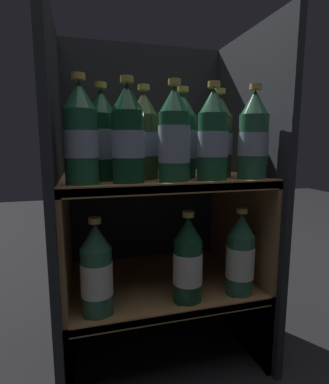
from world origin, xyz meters
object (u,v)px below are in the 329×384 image
object	(u,v)px
bottle_lower_front_0	(97,272)
bottle_upper_front_0	(81,137)
bottle_upper_back_2	(183,138)
bottle_upper_front_3	(213,138)
bottle_upper_back_1	(144,138)
bottle_upper_front_2	(174,138)
bottle_upper_front_1	(128,137)
bottle_lower_front_1	(188,262)
bottle_upper_front_4	(253,138)
bottle_lower_front_2	(240,256)
bottle_upper_back_0	(102,138)
bottle_upper_back_3	(219,138)

from	to	relation	value
bottle_lower_front_0	bottle_upper_front_0	bearing A→B (deg)	-180.00
bottle_upper_back_2	bottle_upper_front_3	bearing A→B (deg)	-59.43
bottle_upper_back_1	bottle_lower_front_0	world-z (taller)	bottle_upper_back_1
bottle_upper_front_2	bottle_lower_front_0	xyz separation A→B (m)	(-0.19, 0.00, -0.32)
bottle_upper_front_3	bottle_upper_front_1	bearing A→B (deg)	-180.00
bottle_upper_front_3	bottle_lower_front_1	bearing A→B (deg)	180.00
bottle_upper_front_4	bottle_lower_front_0	xyz separation A→B (m)	(-0.40, 0.00, -0.32)
bottle_upper_front_2	bottle_lower_front_2	world-z (taller)	bottle_upper_front_2
bottle_upper_front_3	bottle_lower_front_2	size ratio (longest dim) A/B	1.00
bottle_lower_front_2	bottle_lower_front_0	bearing A→B (deg)	180.00
bottle_upper_front_3	bottle_lower_front_0	size ratio (longest dim) A/B	1.00
bottle_upper_front_2	bottle_upper_back_0	xyz separation A→B (m)	(-0.16, 0.08, 0.00)
bottle_upper_back_3	bottle_lower_front_0	distance (m)	0.48
bottle_lower_front_0	bottle_lower_front_1	xyz separation A→B (m)	(0.23, 0.00, -0.00)
bottle_upper_front_2	bottle_lower_front_1	xyz separation A→B (m)	(0.04, 0.00, -0.32)
bottle_upper_back_2	bottle_lower_front_1	xyz separation A→B (m)	(-0.01, -0.08, -0.32)
bottle_upper_front_1	bottle_upper_back_2	xyz separation A→B (m)	(0.16, 0.08, -0.00)
bottle_upper_back_2	bottle_upper_back_0	bearing A→B (deg)	180.00
bottle_upper_front_0	bottle_lower_front_0	world-z (taller)	bottle_upper_front_0
bottle_upper_back_0	bottle_lower_front_2	size ratio (longest dim) A/B	1.00
bottle_upper_back_2	bottle_lower_front_2	xyz separation A→B (m)	(0.14, -0.08, -0.32)
bottle_lower_front_0	bottle_upper_front_1	bearing A→B (deg)	-0.00
bottle_upper_back_0	bottle_upper_back_3	distance (m)	0.32
bottle_upper_back_3	bottle_upper_front_1	bearing A→B (deg)	-162.51
bottle_upper_front_2	bottle_lower_front_1	size ratio (longest dim) A/B	1.00
bottle_upper_front_0	bottle_upper_front_2	world-z (taller)	same
bottle_upper_back_3	bottle_lower_front_1	bearing A→B (deg)	-144.55
bottle_upper_front_3	bottle_upper_back_1	size ratio (longest dim) A/B	1.00
bottle_upper_back_0	bottle_upper_back_2	bearing A→B (deg)	0.00
bottle_lower_front_1	bottle_lower_front_2	size ratio (longest dim) A/B	1.00
bottle_upper_back_2	bottle_lower_front_1	world-z (taller)	bottle_upper_back_2
bottle_upper_front_0	bottle_upper_front_1	xyz separation A→B (m)	(0.10, -0.00, -0.00)
bottle_upper_front_2	bottle_upper_back_3	size ratio (longest dim) A/B	1.00
bottle_lower_front_0	bottle_upper_front_2	bearing A→B (deg)	-0.00
bottle_upper_back_0	bottle_upper_back_3	xyz separation A→B (m)	(0.32, 0.00, 0.00)
bottle_upper_front_0	bottle_upper_front_3	bearing A→B (deg)	0.00
bottle_lower_front_1	bottle_lower_front_2	distance (m)	0.15
bottle_upper_front_2	bottle_upper_back_1	distance (m)	0.10
bottle_upper_back_2	bottle_upper_front_2	bearing A→B (deg)	-120.57
bottle_lower_front_0	bottle_upper_back_0	bearing A→B (deg)	71.00
bottle_upper_front_1	bottle_upper_back_3	size ratio (longest dim) A/B	1.00
bottle_upper_back_1	bottle_upper_back_2	bearing A→B (deg)	0.00
bottle_upper_front_2	bottle_upper_back_2	xyz separation A→B (m)	(0.05, 0.08, 0.00)
bottle_upper_front_2	bottle_upper_back_2	bearing A→B (deg)	59.43
bottle_upper_front_0	bottle_upper_front_1	bearing A→B (deg)	-0.00
bottle_upper_front_3	bottle_lower_front_2	distance (m)	0.33
bottle_upper_front_3	bottle_upper_front_0	bearing A→B (deg)	180.00
bottle_upper_back_3	bottle_lower_front_2	world-z (taller)	bottle_upper_back_3
bottle_upper_back_1	bottle_lower_front_2	bearing A→B (deg)	-18.99
bottle_upper_front_2	bottle_lower_front_2	size ratio (longest dim) A/B	1.00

